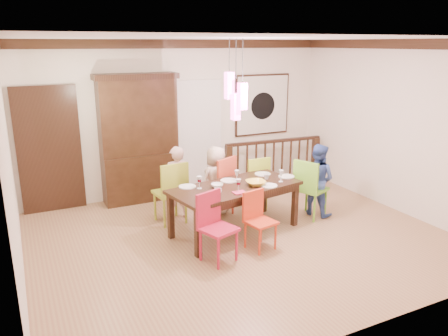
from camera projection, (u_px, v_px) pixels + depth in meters
name	position (u px, v px, depth m)	size (l,w,h in m)	color
floor	(241.00, 237.00, 6.61)	(6.00, 6.00, 0.00)	#99684A
ceiling	(243.00, 38.00, 5.82)	(6.00, 6.00, 0.00)	white
wall_back	(180.00, 118.00, 8.38)	(6.00, 6.00, 0.00)	silver
wall_left	(9.00, 170.00, 4.95)	(5.00, 5.00, 0.00)	silver
wall_right	(396.00, 127.00, 7.48)	(5.00, 5.00, 0.00)	silver
crown_molding	(243.00, 44.00, 5.84)	(6.00, 5.00, 0.16)	black
panel_door	(50.00, 152.00, 7.43)	(1.04, 0.07, 2.24)	black
white_doorway	(198.00, 137.00, 8.60)	(0.97, 0.05, 2.22)	silver
painting	(262.00, 105.00, 9.06)	(1.25, 0.06, 1.25)	black
pendant_cluster	(236.00, 96.00, 6.25)	(0.27, 0.21, 1.14)	#F148AA
dining_table	(235.00, 191.00, 6.65)	(2.13, 1.25, 0.75)	black
chair_far_left	(170.00, 187.00, 7.03)	(0.51, 0.51, 1.04)	#9CAD2D
chair_far_mid	(217.00, 181.00, 7.35)	(0.62, 0.62, 1.03)	#C34129
chair_far_right	(253.00, 178.00, 7.67)	(0.43, 0.43, 0.95)	#ADCE2E
chair_near_left	(218.00, 224.00, 5.76)	(0.54, 0.54, 0.94)	#B41B38
chair_near_mid	(261.00, 217.00, 6.13)	(0.44, 0.44, 0.83)	red
chair_end_right	(311.00, 184.00, 7.27)	(0.59, 0.59, 1.00)	#6AB72B
china_hutch	(139.00, 139.00, 7.91)	(1.47, 0.46, 2.33)	black
balustrade	(274.00, 162.00, 8.92)	(2.12, 0.22, 0.96)	black
person_far_left	(177.00, 183.00, 7.17)	(0.45, 0.30, 1.24)	beige
person_far_mid	(216.00, 181.00, 7.38)	(0.58, 0.38, 1.19)	beige
person_end_right	(317.00, 180.00, 7.36)	(0.60, 0.47, 1.23)	#3C59AA
serving_bowl	(256.00, 183.00, 6.63)	(0.29, 0.29, 0.07)	gold
small_bowl	(217.00, 186.00, 6.53)	(0.19, 0.19, 0.06)	white
cup_left	(218.00, 191.00, 6.25)	(0.11, 0.11, 0.09)	silver
cup_right	(266.00, 177.00, 6.93)	(0.09, 0.09, 0.09)	silver
plate_far_left	(187.00, 187.00, 6.55)	(0.26, 0.26, 0.01)	white
plate_far_mid	(229.00, 181.00, 6.84)	(0.26, 0.26, 0.01)	white
plate_far_right	(263.00, 174.00, 7.19)	(0.26, 0.26, 0.01)	white
plate_near_left	(207.00, 198.00, 6.07)	(0.26, 0.26, 0.01)	white
plate_near_mid	(269.00, 186.00, 6.60)	(0.26, 0.26, 0.01)	white
plate_end_right	(286.00, 176.00, 7.06)	(0.26, 0.26, 0.01)	white
wine_glass_a	(199.00, 182.00, 6.47)	(0.08, 0.08, 0.19)	#590C19
wine_glass_b	(237.00, 176.00, 6.77)	(0.08, 0.08, 0.19)	silver
wine_glass_c	(239.00, 185.00, 6.34)	(0.08, 0.08, 0.19)	#590C19
wine_glass_d	(281.00, 176.00, 6.79)	(0.08, 0.08, 0.19)	silver
napkin	(239.00, 192.00, 6.30)	(0.18, 0.14, 0.01)	#D83359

